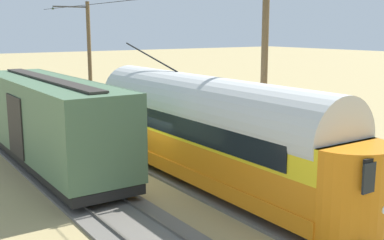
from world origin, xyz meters
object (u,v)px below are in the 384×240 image
Objects in this scene: boxcar_adjacent at (50,120)px; catenary_pole_foreground at (89,56)px; vintage_streetcar at (206,128)px; catenary_pole_mid_near at (263,77)px.

boxcar_adjacent is 14.29m from catenary_pole_foreground.
boxcar_adjacent is 1.55× the size of catenary_pole_foreground.
catenary_pole_foreground is (-2.42, -17.83, 1.90)m from vintage_streetcar.
vintage_streetcar is 2.02× the size of catenary_pole_foreground.
catenary_pole_mid_near reaches higher than boxcar_adjacent.
vintage_streetcar is 7.05m from boxcar_adjacent.
vintage_streetcar reaches higher than boxcar_adjacent.
catenary_pole_mid_near is at bearing 166.33° from vintage_streetcar.
catenary_pole_foreground is at bearing -97.74° from vintage_streetcar.
catenary_pole_mid_near is at bearing 90.00° from catenary_pole_foreground.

